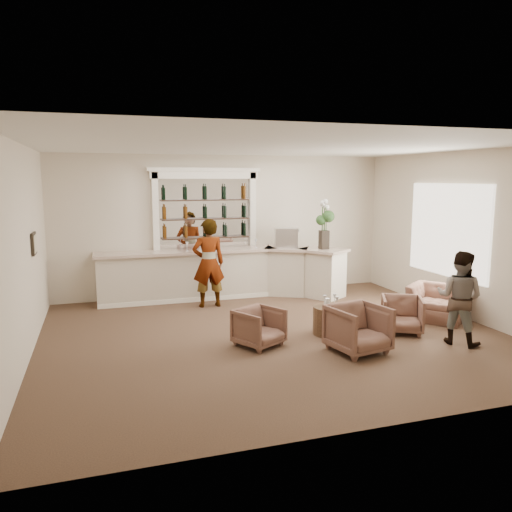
{
  "coord_description": "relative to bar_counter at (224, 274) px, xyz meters",
  "views": [
    {
      "loc": [
        -2.9,
        -8.05,
        2.77
      ],
      "look_at": [
        -0.06,
        0.9,
        1.29
      ],
      "focal_mm": 35.0,
      "sensor_mm": 36.0,
      "label": 1
    }
  ],
  "objects": [
    {
      "name": "armchair_right",
      "position": [
        2.42,
        -3.53,
        -0.25
      ],
      "size": [
        0.96,
        0.97,
        0.66
      ],
      "primitive_type": "imported",
      "rotation": [
        0.0,
        0.0,
        -0.49
      ],
      "color": "brown",
      "rests_on": "ground"
    },
    {
      "name": "ground",
      "position": [
        0.16,
        -3.0,
        -0.57
      ],
      "size": [
        8.0,
        8.0,
        0.0
      ],
      "primitive_type": "plane",
      "color": "brown",
      "rests_on": "ground"
    },
    {
      "name": "room_shell",
      "position": [
        0.33,
        -2.29,
        1.77
      ],
      "size": [
        8.04,
        7.02,
        3.32
      ],
      "color": "beige",
      "rests_on": "ground"
    },
    {
      "name": "armchair_far",
      "position": [
        3.56,
        -3.04,
        -0.24
      ],
      "size": [
        1.36,
        1.38,
        0.68
      ],
      "primitive_type": "imported",
      "rotation": [
        0.0,
        0.0,
        -0.91
      ],
      "color": "brown",
      "rests_on": "ground"
    },
    {
      "name": "guest",
      "position": [
        2.97,
        -4.34,
        0.21
      ],
      "size": [
        0.92,
        0.97,
        1.58
      ],
      "primitive_type": "imported",
      "rotation": [
        0.0,
        0.0,
        2.17
      ],
      "color": "gray",
      "rests_on": "ground"
    },
    {
      "name": "wine_glass_tbl_a",
      "position": [
        1.04,
        -3.2,
        0.03
      ],
      "size": [
        0.07,
        0.07,
        0.21
      ],
      "primitive_type": null,
      "color": "white",
      "rests_on": "cocktail_table"
    },
    {
      "name": "flower_vase",
      "position": [
        2.23,
        -0.62,
        1.21
      ],
      "size": [
        0.3,
        0.3,
        1.14
      ],
      "color": "black",
      "rests_on": "bar_counter"
    },
    {
      "name": "wine_glass_tbl_c",
      "position": [
        1.2,
        -3.36,
        0.03
      ],
      "size": [
        0.07,
        0.07,
        0.21
      ],
      "primitive_type": null,
      "color": "white",
      "rests_on": "cocktail_table"
    },
    {
      "name": "armchair_left",
      "position": [
        -0.27,
        -3.46,
        -0.26
      ],
      "size": [
        0.94,
        0.94,
        0.64
      ],
      "primitive_type": "imported",
      "rotation": [
        0.0,
        0.0,
        0.51
      ],
      "color": "brown",
      "rests_on": "ground"
    },
    {
      "name": "bar_counter",
      "position": [
        0.0,
        0.0,
        0.0
      ],
      "size": [
        5.72,
        1.8,
        1.14
      ],
      "color": "#EEE4CE",
      "rests_on": "ground"
    },
    {
      "name": "wine_glass_tbl_b",
      "position": [
        1.26,
        -3.15,
        0.03
      ],
      "size": [
        0.07,
        0.07,
        0.21
      ],
      "primitive_type": null,
      "color": "white",
      "rests_on": "cocktail_table"
    },
    {
      "name": "cocktail_table",
      "position": [
        1.16,
        -3.23,
        -0.32
      ],
      "size": [
        0.65,
        0.65,
        0.5
      ],
      "primitive_type": "cylinder",
      "color": "brown",
      "rests_on": "ground"
    },
    {
      "name": "napkin_holder",
      "position": [
        1.14,
        -3.09,
        -0.01
      ],
      "size": [
        0.08,
        0.08,
        0.12
      ],
      "primitive_type": "cube",
      "color": "white",
      "rests_on": "cocktail_table"
    },
    {
      "name": "sommelier",
      "position": [
        -0.51,
        -0.67,
        0.38
      ],
      "size": [
        0.7,
        0.46,
        1.91
      ],
      "primitive_type": "imported",
      "rotation": [
        0.0,
        0.0,
        3.14
      ],
      "color": "gray",
      "rests_on": "ground"
    },
    {
      "name": "espresso_machine",
      "position": [
        1.5,
        -0.08,
        0.8
      ],
      "size": [
        0.62,
        0.56,
        0.46
      ],
      "primitive_type": "cube",
      "rotation": [
        0.0,
        0.0,
        -0.27
      ],
      "color": "silver",
      "rests_on": "bar_counter"
    },
    {
      "name": "back_bar_alcove",
      "position": [
        -0.34,
        0.41,
        1.46
      ],
      "size": [
        2.64,
        0.25,
        3.0
      ],
      "color": "white",
      "rests_on": "ground"
    },
    {
      "name": "wine_glass_bar_left",
      "position": [
        -0.86,
        0.0,
        0.67
      ],
      "size": [
        0.07,
        0.07,
        0.21
      ],
      "primitive_type": null,
      "color": "white",
      "rests_on": "bar_counter"
    },
    {
      "name": "wine_glass_bar_right",
      "position": [
        0.78,
        0.03,
        0.67
      ],
      "size": [
        0.07,
        0.07,
        0.21
      ],
      "primitive_type": null,
      "color": "white",
      "rests_on": "bar_counter"
    },
    {
      "name": "armchair_center",
      "position": [
        1.15,
        -4.23,
        -0.19
      ],
      "size": [
        0.97,
        0.99,
        0.77
      ],
      "primitive_type": "imported",
      "rotation": [
        0.0,
        0.0,
        0.2
      ],
      "color": "brown",
      "rests_on": "ground"
    }
  ]
}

